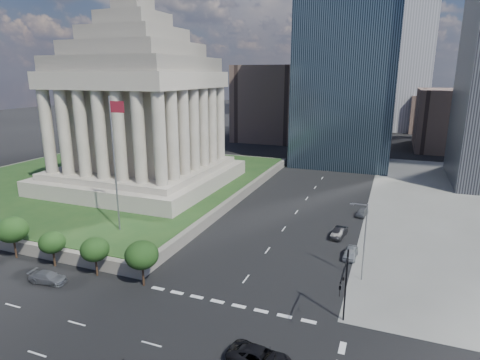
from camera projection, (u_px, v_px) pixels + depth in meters
The scene contains 15 objects.
ground at pixel (337, 158), 122.24m from camera, with size 500.00×500.00×0.00m, color black.
plaza_terrace at pixel (109, 181), 92.74m from camera, with size 66.00×70.00×1.80m, color #5E5850.
plaza_lawn at pixel (109, 177), 92.49m from camera, with size 64.00×68.00×0.10m, color #1C3C18.
war_memorial at pixel (138, 91), 81.84m from camera, with size 34.00×34.00×39.00m, color gray, non-canonical shape.
flagpole at pixel (115, 158), 58.07m from camera, with size 2.52×0.24×20.00m.
midrise_glass at pixel (349, 55), 109.37m from camera, with size 26.00×26.00×60.00m, color black.
building_filler_ne at pixel (448, 119), 135.50m from camera, with size 20.00×30.00×20.00m, color brown.
building_filler_nw at pixel (272, 103), 156.21m from camera, with size 24.00×30.00×28.00m, color brown.
traffic_signal_ne at pixel (344, 283), 38.76m from camera, with size 0.30×5.74×8.00m.
street_lamp_north at pixel (363, 237), 48.55m from camera, with size 2.13×0.22×10.00m.
pickup_truck at pixel (260, 358), 34.96m from camera, with size 5.90×2.72×1.64m, color black.
suv_grey at pixel (48, 277), 49.10m from camera, with size 1.96×4.83×1.40m, color #585A5F.
parked_sedan_near at pixel (351, 253), 55.81m from camera, with size 1.75×4.34×1.48m, color #92969A.
parked_sedan_mid at pixel (339, 233), 62.78m from camera, with size 1.61×4.61×1.52m, color black.
parked_sedan_far at pixel (362, 212), 72.32m from camera, with size 1.61×4.01×1.37m, color #525559.
Camera 1 is at (15.74, -22.51, 24.82)m, focal length 30.00 mm.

